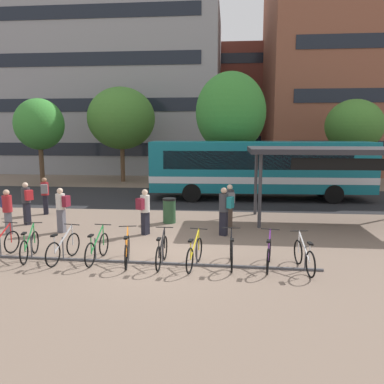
# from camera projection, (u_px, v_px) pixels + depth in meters

# --- Properties ---
(ground) EXTENTS (200.00, 200.00, 0.00)m
(ground) POSITION_uv_depth(u_px,v_px,m) (164.00, 260.00, 11.35)
(ground) COLOR #7A6656
(bus_lane_asphalt) EXTENTS (80.00, 7.20, 0.01)m
(bus_lane_asphalt) POSITION_uv_depth(u_px,v_px,m) (195.00, 198.00, 21.84)
(bus_lane_asphalt) COLOR #232326
(bus_lane_asphalt) RESTS_ON ground
(city_bus) EXTENTS (12.11, 2.99, 3.20)m
(city_bus) POSITION_uv_depth(u_px,v_px,m) (261.00, 167.00, 21.22)
(city_bus) COLOR #0F6070
(city_bus) RESTS_ON ground
(bike_rack) EXTENTS (9.89, 0.37, 0.70)m
(bike_rack) POSITION_uv_depth(u_px,v_px,m) (145.00, 261.00, 11.01)
(bike_rack) COLOR #47474C
(bike_rack) RESTS_ON ground
(parked_bicycle_red_0) EXTENTS (0.52, 1.71, 0.99)m
(parked_bicycle_red_0) POSITION_uv_depth(u_px,v_px,m) (0.00, 246.00, 11.44)
(parked_bicycle_red_0) COLOR black
(parked_bicycle_red_0) RESTS_ON ground
(parked_bicycle_green_1) EXTENTS (0.53, 1.70, 0.99)m
(parked_bicycle_green_1) POSITION_uv_depth(u_px,v_px,m) (30.00, 246.00, 11.40)
(parked_bicycle_green_1) COLOR black
(parked_bicycle_green_1) RESTS_ON ground
(parked_bicycle_silver_2) EXTENTS (0.52, 1.71, 0.99)m
(parked_bicycle_silver_2) POSITION_uv_depth(u_px,v_px,m) (63.00, 248.00, 11.19)
(parked_bicycle_silver_2) COLOR black
(parked_bicycle_silver_2) RESTS_ON ground
(parked_bicycle_green_3) EXTENTS (0.52, 1.72, 0.99)m
(parked_bicycle_green_3) POSITION_uv_depth(u_px,v_px,m) (97.00, 248.00, 11.17)
(parked_bicycle_green_3) COLOR black
(parked_bicycle_green_3) RESTS_ON ground
(parked_bicycle_orange_4) EXTENTS (0.54, 1.70, 0.99)m
(parked_bicycle_orange_4) POSITION_uv_depth(u_px,v_px,m) (127.00, 251.00, 10.97)
(parked_bicycle_orange_4) COLOR black
(parked_bicycle_orange_4) RESTS_ON ground
(parked_bicycle_black_5) EXTENTS (0.52, 1.72, 0.99)m
(parked_bicycle_black_5) POSITION_uv_depth(u_px,v_px,m) (162.00, 252.00, 10.84)
(parked_bicycle_black_5) COLOR black
(parked_bicycle_black_5) RESTS_ON ground
(parked_bicycle_yellow_6) EXTENTS (0.52, 1.71, 0.99)m
(parked_bicycle_yellow_6) POSITION_uv_depth(u_px,v_px,m) (194.00, 254.00, 10.69)
(parked_bicycle_yellow_6) COLOR black
(parked_bicycle_yellow_6) RESTS_ON ground
(parked_bicycle_black_7) EXTENTS (0.52, 1.72, 0.99)m
(parked_bicycle_black_7) POSITION_uv_depth(u_px,v_px,m) (231.00, 253.00, 10.76)
(parked_bicycle_black_7) COLOR black
(parked_bicycle_black_7) RESTS_ON ground
(parked_bicycle_purple_8) EXTENTS (0.52, 1.71, 0.99)m
(parked_bicycle_purple_8) POSITION_uv_depth(u_px,v_px,m) (269.00, 254.00, 10.63)
(parked_bicycle_purple_8) COLOR black
(parked_bicycle_purple_8) RESTS_ON ground
(parked_bicycle_white_9) EXTENTS (0.52, 1.71, 0.99)m
(parked_bicycle_white_9) POSITION_uv_depth(u_px,v_px,m) (304.00, 257.00, 10.43)
(parked_bicycle_white_9) COLOR black
(parked_bicycle_white_9) RESTS_ON ground
(transit_shelter) EXTENTS (7.02, 3.32, 3.09)m
(transit_shelter) POSITION_uv_depth(u_px,v_px,m) (336.00, 152.00, 15.55)
(transit_shelter) COLOR #38383D
(transit_shelter) RESTS_ON ground
(commuter_maroon_pack_0) EXTENTS (0.58, 0.43, 1.69)m
(commuter_maroon_pack_0) POSITION_uv_depth(u_px,v_px,m) (62.00, 207.00, 14.28)
(commuter_maroon_pack_0) COLOR #565660
(commuter_maroon_pack_0) RESTS_ON ground
(commuter_navy_pack_1) EXTENTS (0.59, 0.59, 1.66)m
(commuter_navy_pack_1) POSITION_uv_depth(u_px,v_px,m) (7.00, 208.00, 14.09)
(commuter_navy_pack_1) COLOR #565660
(commuter_navy_pack_1) RESTS_ON ground
(commuter_teal_pack_2) EXTENTS (0.60, 0.50, 1.77)m
(commuter_teal_pack_2) POSITION_uv_depth(u_px,v_px,m) (225.00, 208.00, 13.83)
(commuter_teal_pack_2) COLOR black
(commuter_teal_pack_2) RESTS_ON ground
(commuter_red_pack_3) EXTENTS (0.60, 0.55, 1.73)m
(commuter_red_pack_3) POSITION_uv_depth(u_px,v_px,m) (27.00, 200.00, 15.47)
(commuter_red_pack_3) COLOR black
(commuter_red_pack_3) RESTS_ON ground
(commuter_maroon_pack_4) EXTENTS (0.53, 0.61, 1.68)m
(commuter_maroon_pack_4) POSITION_uv_depth(u_px,v_px,m) (144.00, 209.00, 13.96)
(commuter_maroon_pack_4) COLOR black
(commuter_maroon_pack_4) RESTS_ON ground
(commuter_grey_pack_5) EXTENTS (0.48, 0.60, 1.69)m
(commuter_grey_pack_5) POSITION_uv_depth(u_px,v_px,m) (45.00, 193.00, 17.41)
(commuter_grey_pack_5) COLOR black
(commuter_grey_pack_5) RESTS_ON ground
(commuter_grey_pack_6) EXTENTS (0.40, 0.57, 1.70)m
(commuter_grey_pack_6) POSITION_uv_depth(u_px,v_px,m) (230.00, 203.00, 15.08)
(commuter_grey_pack_6) COLOR #47382D
(commuter_grey_pack_6) RESTS_ON ground
(trash_bin) EXTENTS (0.55, 0.55, 1.03)m
(trash_bin) POSITION_uv_depth(u_px,v_px,m) (169.00, 210.00, 15.88)
(trash_bin) COLOR #284C2D
(trash_bin) RESTS_ON ground
(street_tree_0) EXTENTS (4.95, 4.95, 6.97)m
(street_tree_0) POSITION_uv_depth(u_px,v_px,m) (121.00, 118.00, 28.34)
(street_tree_0) COLOR brown
(street_tree_0) RESTS_ON ground
(street_tree_1) EXTENTS (4.45, 4.45, 7.47)m
(street_tree_1) POSITION_uv_depth(u_px,v_px,m) (231.00, 113.00, 24.36)
(street_tree_1) COLOR brown
(street_tree_1) RESTS_ON ground
(street_tree_2) EXTENTS (3.85, 3.85, 5.91)m
(street_tree_2) POSITION_uv_depth(u_px,v_px,m) (354.00, 126.00, 26.11)
(street_tree_2) COLOR brown
(street_tree_2) RESTS_ON ground
(street_tree_3) EXTENTS (3.41, 3.41, 6.02)m
(street_tree_3) POSITION_uv_depth(u_px,v_px,m) (39.00, 124.00, 26.76)
(street_tree_3) COLOR brown
(street_tree_3) RESTS_ON ground
(building_left_wing) EXTENTS (21.78, 13.06, 14.85)m
(building_left_wing) POSITION_uv_depth(u_px,v_px,m) (110.00, 94.00, 38.45)
(building_left_wing) COLOR gray
(building_left_wing) RESTS_ON ground
(building_centre_block) EXTENTS (18.77, 13.28, 13.48)m
(building_centre_block) POSITION_uv_depth(u_px,v_px,m) (205.00, 108.00, 49.74)
(building_centre_block) COLOR brown
(building_centre_block) RESTS_ON ground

